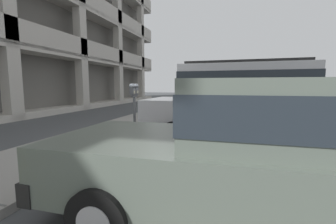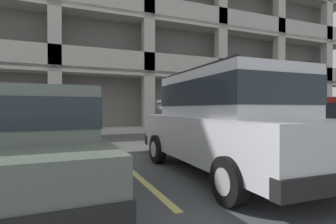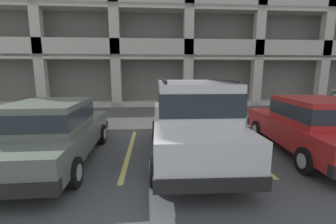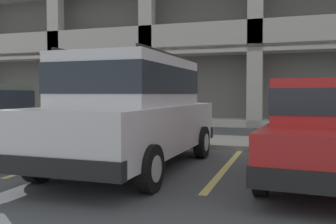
{
  "view_description": "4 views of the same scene",
  "coord_description": "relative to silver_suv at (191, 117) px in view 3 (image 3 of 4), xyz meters",
  "views": [
    {
      "loc": [
        -5.8,
        -2.22,
        1.48
      ],
      "look_at": [
        0.19,
        -0.49,
        0.74
      ],
      "focal_mm": 24.0,
      "sensor_mm": 36.0,
      "label": 1
    },
    {
      "loc": [
        -2.96,
        -6.71,
        1.29
      ],
      "look_at": [
        -0.36,
        -0.4,
        1.2
      ],
      "focal_mm": 28.0,
      "sensor_mm": 36.0,
      "label": 2
    },
    {
      "loc": [
        -0.96,
        -7.95,
        2.2
      ],
      "look_at": [
        -0.43,
        -0.72,
        0.91
      ],
      "focal_mm": 24.0,
      "sensor_mm": 36.0,
      "label": 3
    },
    {
      "loc": [
        2.67,
        -8.57,
        1.34
      ],
      "look_at": [
        0.28,
        -1.16,
        0.96
      ],
      "focal_mm": 40.0,
      "sensor_mm": 36.0,
      "label": 4
    }
  ],
  "objects": [
    {
      "name": "sidewalk",
      "position": [
        -0.02,
        3.72,
        -1.03
      ],
      "size": [
        40.0,
        2.2,
        0.12
      ],
      "color": "gray",
      "rests_on": "ground_plane"
    },
    {
      "name": "fire_hydrant",
      "position": [
        -4.93,
        3.07,
        -0.62
      ],
      "size": [
        0.3,
        0.3,
        0.7
      ],
      "color": "gold",
      "rests_on": "sidewalk"
    },
    {
      "name": "parking_stall_lines",
      "position": [
        1.59,
        1.02,
        -1.08
      ],
      "size": [
        13.0,
        4.8,
        0.01
      ],
      "color": "#DBD16B",
      "rests_on": "ground_plane"
    },
    {
      "name": "parking_meter_near",
      "position": [
        -0.24,
        2.77,
        0.08
      ],
      "size": [
        0.35,
        0.12,
        1.41
      ],
      "color": "#595B60",
      "rests_on": "sidewalk"
    },
    {
      "name": "silver_suv",
      "position": [
        0.0,
        0.0,
        0.0
      ],
      "size": [
        2.09,
        4.82,
        2.03
      ],
      "rotation": [
        0.0,
        0.0,
        -0.02
      ],
      "color": "silver",
      "rests_on": "ground_plane"
    },
    {
      "name": "red_sedan",
      "position": [
        -3.34,
        -0.14,
        -0.27
      ],
      "size": [
        1.91,
        4.52,
        1.54
      ],
      "rotation": [
        0.0,
        0.0,
        0.02
      ],
      "color": "#5B665B",
      "rests_on": "ground_plane"
    },
    {
      "name": "ground_plane",
      "position": [
        -0.02,
        2.42,
        -1.14
      ],
      "size": [
        80.0,
        80.0,
        0.1
      ],
      "color": "#444749"
    },
    {
      "name": "dark_hatchback",
      "position": [
        3.25,
        0.03,
        -0.27
      ],
      "size": [
        2.08,
        4.6,
        1.54
      ],
      "rotation": [
        0.0,
        0.0,
        -0.08
      ],
      "color": "red",
      "rests_on": "ground_plane"
    },
    {
      "name": "parking_meter_far",
      "position": [
        6.2,
        2.82,
        -0.03
      ],
      "size": [
        0.15,
        0.12,
        1.42
      ],
      "color": "#595B60",
      "rests_on": "sidewalk"
    }
  ]
}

